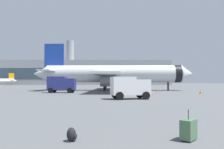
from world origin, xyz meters
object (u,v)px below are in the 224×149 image
traveller_backpack (71,135)px  service_truck (60,84)px  safety_cone_mid (199,92)px  rolling_suitcase (187,129)px  safety_cone_near (156,90)px  safety_cone_far (138,93)px  cargo_van (129,87)px  airplane_at_gate (112,74)px

traveller_backpack → service_truck: bearing=103.5°
safety_cone_mid → rolling_suitcase: 31.63m
safety_cone_near → safety_cone_far: bearing=-112.9°
safety_cone_near → traveller_backpack: 36.75m
cargo_van → safety_cone_near: cargo_van is taller
rolling_suitcase → service_truck: bearing=110.3°
traveller_backpack → rolling_suitcase: bearing=1.5°
safety_cone_near → safety_cone_far: safety_cone_far is taller
airplane_at_gate → service_truck: airplane_at_gate is taller
airplane_at_gate → safety_cone_near: (8.56, -6.45, -3.36)m
cargo_van → rolling_suitcase: 17.98m
cargo_van → safety_cone_mid: (12.74, 11.30, -1.15)m
service_truck → rolling_suitcase: bearing=-69.7°
service_truck → safety_cone_far: (12.89, -8.52, -1.24)m
service_truck → cargo_van: service_truck is taller
cargo_van → safety_cone_mid: cargo_van is taller
safety_cone_far → cargo_van: bearing=-107.4°
service_truck → traveller_backpack: bearing=-76.5°
service_truck → rolling_suitcase: service_truck is taller
airplane_at_gate → rolling_suitcase: airplane_at_gate is taller
rolling_suitcase → cargo_van: bearing=92.1°
rolling_suitcase → traveller_backpack: 4.15m
safety_cone_mid → service_truck: bearing=173.5°
airplane_at_gate → traveller_backpack: size_ratio=74.35×
safety_cone_mid → safety_cone_far: bearing=-152.3°
safety_cone_far → traveller_backpack: size_ratio=1.56×
airplane_at_gate → cargo_van: size_ratio=7.56×
rolling_suitcase → safety_cone_mid: bearing=67.6°
cargo_van → safety_cone_far: size_ratio=6.32×
cargo_van → safety_cone_far: cargo_van is taller
cargo_van → safety_cone_mid: size_ratio=7.75×
airplane_at_gate → safety_cone_far: 18.84m
rolling_suitcase → traveller_backpack: bearing=-178.5°
safety_cone_mid → safety_cone_far: size_ratio=0.82×
safety_cone_near → safety_cone_mid: size_ratio=0.99×
safety_cone_near → cargo_van: bearing=-111.2°
traveller_backpack → safety_cone_near: bearing=73.9°
rolling_suitcase → safety_cone_far: bearing=87.4°
service_truck → safety_cone_far: bearing=-33.5°
safety_cone_near → traveller_backpack: bearing=-106.1°
cargo_van → airplane_at_gate: bearing=94.5°
cargo_van → rolling_suitcase: size_ratio=4.29×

